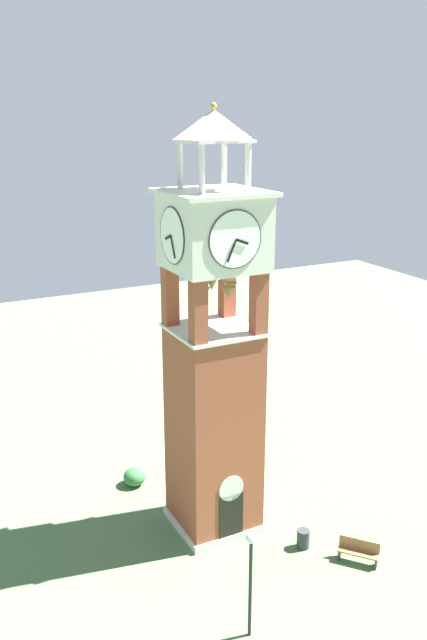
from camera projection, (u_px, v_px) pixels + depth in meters
name	position (u px, v px, depth m)	size (l,w,h in m)	color
ground	(213.00, 523.00, 28.67)	(80.00, 80.00, 0.00)	#517547
clock_tower	(214.00, 367.00, 26.51)	(3.73, 3.73, 17.35)	brown
park_bench	(359.00, 551.00, 26.03)	(1.37, 1.50, 0.95)	brown
lamp_post	(251.00, 566.00, 21.68)	(0.36, 0.36, 4.03)	black
trash_bin	(303.00, 539.00, 26.93)	(0.52, 0.52, 0.80)	#2D2D33
shrub_near_entry	(135.00, 477.00, 31.48)	(1.07, 1.07, 0.86)	#336638
shrub_left_of_tower	(241.00, 463.00, 32.55)	(1.00, 1.00, 1.01)	#336638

